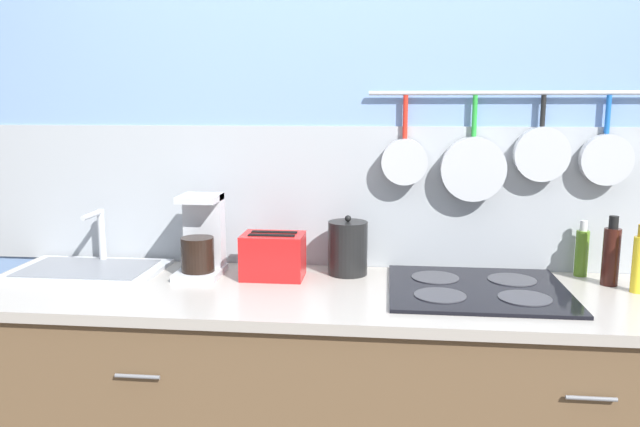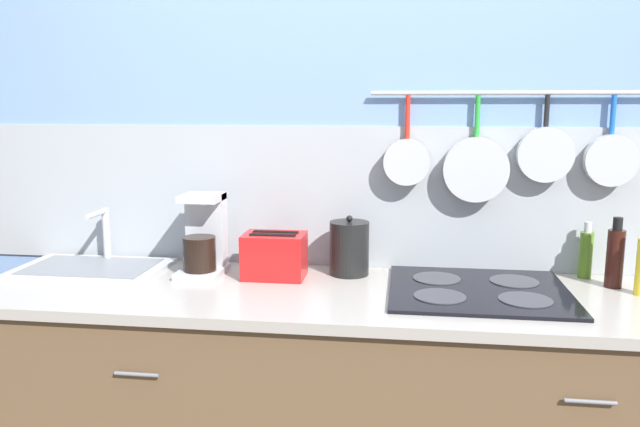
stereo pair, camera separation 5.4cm
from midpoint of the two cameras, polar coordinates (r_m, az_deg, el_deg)
wall_back at (r=2.40m, az=3.67°, el=3.95°), size 7.20×0.13×2.60m
cabinet_base at (r=2.30m, az=2.93°, el=-18.41°), size 2.65×0.63×0.87m
countertop at (r=2.12m, az=3.04°, el=-7.58°), size 2.69×0.66×0.03m
sink_basin at (r=2.51m, az=-21.01°, el=-4.64°), size 0.55×0.36×0.22m
coffee_maker at (r=2.35m, az=-11.42°, el=-2.46°), size 0.16×0.21×0.30m
toaster at (r=2.27m, az=-4.99°, el=-3.87°), size 0.24×0.16×0.17m
kettle at (r=2.30m, az=1.88°, el=-3.16°), size 0.15×0.15×0.22m
cooktop at (r=2.18m, az=13.51°, el=-6.73°), size 0.59×0.53×0.01m
bottle_sesame_oil at (r=2.46m, az=22.24°, el=-3.25°), size 0.05×0.05×0.21m
bottle_cooking_wine at (r=2.37m, az=24.48°, el=-3.46°), size 0.06×0.06×0.24m
bottle_hot_sauce at (r=2.32m, az=26.55°, el=-4.05°), size 0.04×0.04×0.23m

